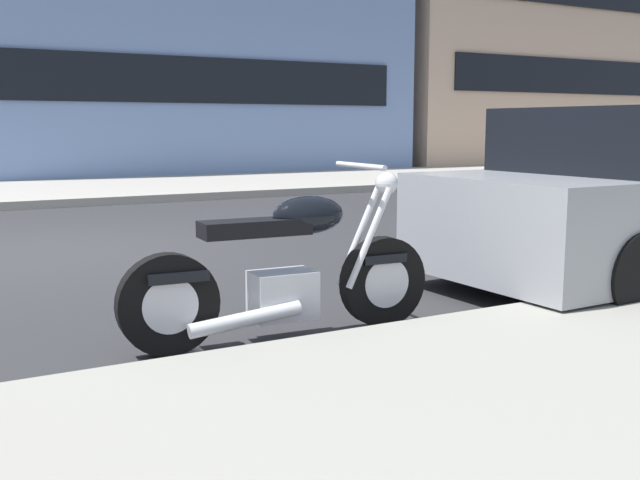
% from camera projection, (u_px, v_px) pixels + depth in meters
% --- Properties ---
extents(ground_plane, '(260.00, 260.00, 0.00)m').
position_uv_depth(ground_plane, '(63.00, 252.00, 8.01)').
color(ground_plane, '#28282B').
extents(sidewalk_far_curb, '(120.00, 5.00, 0.14)m').
position_uv_depth(sidewalk_far_curb, '(483.00, 174.00, 19.79)').
color(sidewalk_far_curb, gray).
rests_on(sidewalk_far_curb, ground).
extents(parking_stall_stripe, '(0.12, 2.20, 0.01)m').
position_uv_depth(parking_stall_stripe, '(180.00, 341.00, 4.68)').
color(parking_stall_stripe, silver).
rests_on(parking_stall_stripe, ground).
extents(parked_motorcycle, '(2.07, 0.62, 1.10)m').
position_uv_depth(parked_motorcycle, '(286.00, 274.00, 4.68)').
color(parked_motorcycle, black).
rests_on(parked_motorcycle, ground).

